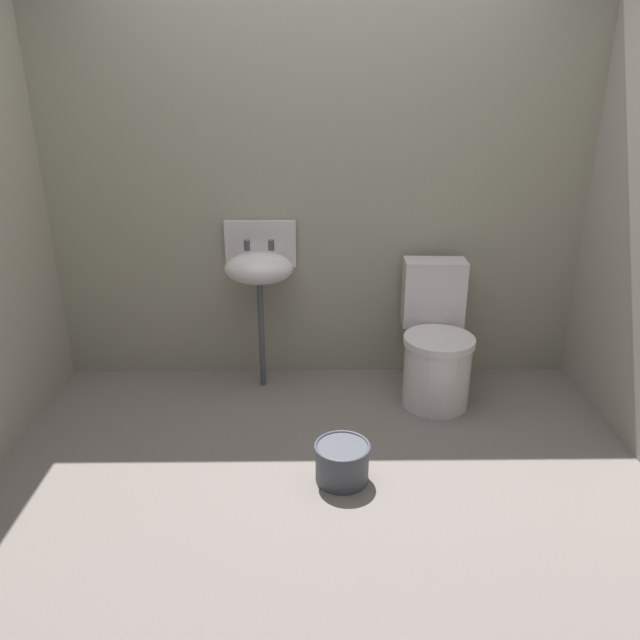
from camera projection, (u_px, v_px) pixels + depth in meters
The scene contains 5 objects.
ground_plane at pixel (321, 487), 2.90m from camera, with size 3.56×2.72×0.08m, color gray.
wall_back at pixel (318, 197), 3.60m from camera, with size 3.56×0.10×2.23m, color #9D9A86.
toilet_near_wall at pixel (436, 347), 3.53m from camera, with size 0.41×0.60×0.78m.
sink at pixel (259, 266), 3.53m from camera, with size 0.42×0.35×0.99m.
bucket at pixel (342, 461), 2.86m from camera, with size 0.27×0.27×0.19m.
Camera 1 is at (-0.03, -2.40, 1.78)m, focal length 34.28 mm.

